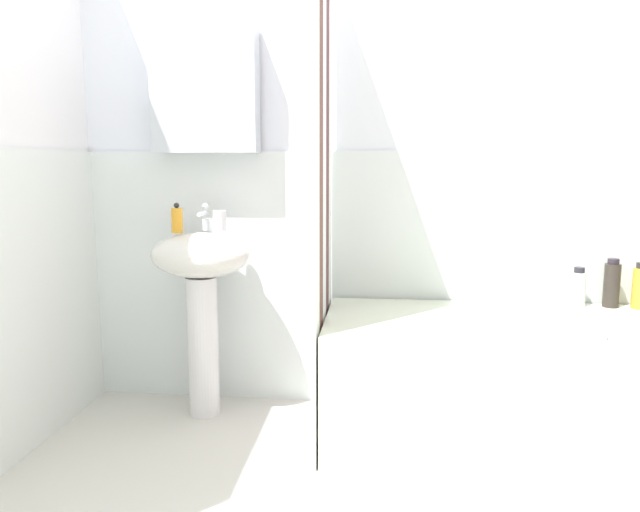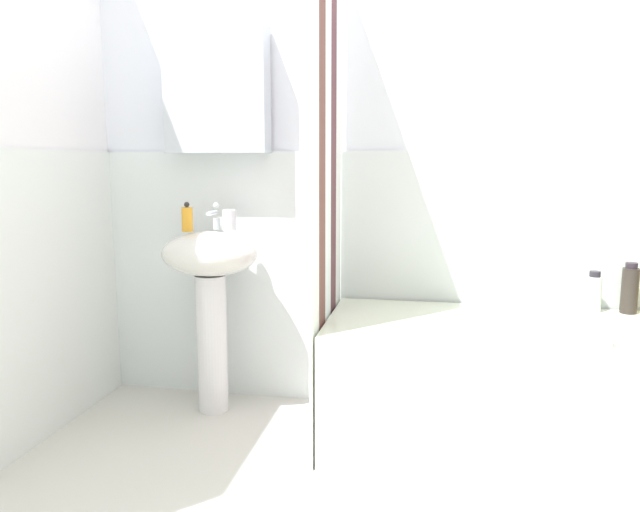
# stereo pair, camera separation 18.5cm
# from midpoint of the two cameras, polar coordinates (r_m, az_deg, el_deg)

# --- Properties ---
(wall_back_tiled) EXTENTS (3.60, 0.18, 2.40)m
(wall_back_tiled) POSITION_cam_midpoint_polar(r_m,az_deg,el_deg) (2.73, 6.08, 8.79)
(wall_back_tiled) COLOR white
(wall_back_tiled) RESTS_ON ground_plane
(sink) EXTENTS (0.44, 0.34, 0.84)m
(sink) POSITION_cam_midpoint_polar(r_m,az_deg,el_deg) (2.70, -13.39, -2.54)
(sink) COLOR silver
(sink) RESTS_ON ground_plane
(faucet) EXTENTS (0.03, 0.12, 0.12)m
(faucet) POSITION_cam_midpoint_polar(r_m,az_deg,el_deg) (2.74, -13.04, 3.66)
(faucet) COLOR silver
(faucet) RESTS_ON sink
(soap_dispenser) EXTENTS (0.05, 0.05, 0.13)m
(soap_dispenser) POSITION_cam_midpoint_polar(r_m,az_deg,el_deg) (2.68, -15.62, 3.39)
(soap_dispenser) COLOR orange
(soap_dispenser) RESTS_ON sink
(toothbrush_cup) EXTENTS (0.06, 0.06, 0.09)m
(toothbrush_cup) POSITION_cam_midpoint_polar(r_m,az_deg,el_deg) (2.71, -11.64, 3.36)
(toothbrush_cup) COLOR silver
(toothbrush_cup) RESTS_ON sink
(bathtub) EXTENTS (1.44, 0.66, 0.52)m
(bathtub) POSITION_cam_midpoint_polar(r_m,az_deg,el_deg) (2.55, 15.15, -11.65)
(bathtub) COLOR silver
(bathtub) RESTS_ON ground_plane
(shower_curtain) EXTENTS (0.01, 0.66, 2.00)m
(shower_curtain) POSITION_cam_midpoint_polar(r_m,az_deg,el_deg) (2.38, -1.93, 5.49)
(shower_curtain) COLOR white
(shower_curtain) RESTS_ON ground_plane
(lotion_bottle) EXTENTS (0.07, 0.07, 0.20)m
(lotion_bottle) POSITION_cam_midpoint_polar(r_m,az_deg,el_deg) (2.86, 27.00, -2.71)
(lotion_bottle) COLOR gold
(lotion_bottle) RESTS_ON bathtub
(shampoo_bottle) EXTENTS (0.07, 0.07, 0.22)m
(shampoo_bottle) POSITION_cam_midpoint_polar(r_m,az_deg,el_deg) (2.84, 24.76, -2.51)
(shampoo_bottle) COLOR #312A25
(shampoo_bottle) RESTS_ON bathtub
(body_wash_bottle) EXTENTS (0.06, 0.06, 0.17)m
(body_wash_bottle) POSITION_cam_midpoint_polar(r_m,az_deg,el_deg) (2.80, 22.01, -2.91)
(body_wash_bottle) COLOR white
(body_wash_bottle) RESTS_ON bathtub
(towel_folded) EXTENTS (0.37, 0.21, 0.06)m
(towel_folded) POSITION_cam_midpoint_polar(r_m,az_deg,el_deg) (2.32, 18.99, -6.38)
(towel_folded) COLOR silver
(towel_folded) RESTS_ON bathtub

